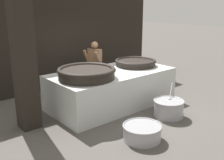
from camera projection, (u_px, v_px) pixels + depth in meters
ground_plane at (112, 104)px, 7.37m from camera, size 60.00×60.00×0.00m
back_wall at (64, 32)px, 8.67m from camera, size 7.27×0.24×3.69m
support_pillar at (23, 47)px, 5.52m from camera, size 0.42×0.42×3.69m
hearth_platform at (112, 88)px, 7.24m from camera, size 3.41×1.71×0.96m
giant_wok_near at (87, 73)px, 6.41m from camera, size 1.44×1.44×0.27m
giant_wok_far at (135, 62)px, 7.78m from camera, size 1.22×1.22×0.19m
cook at (95, 65)px, 8.33m from camera, size 0.45×0.64×1.61m
prep_bowl_vegetables at (169, 108)px, 6.52m from camera, size 0.91×0.76×0.73m
prep_bowl_meat at (142, 132)px, 5.39m from camera, size 0.82×0.82×0.33m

